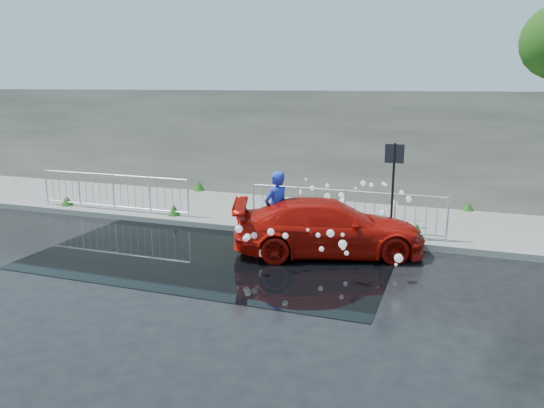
# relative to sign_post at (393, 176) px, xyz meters

# --- Properties ---
(ground) EXTENTS (90.00, 90.00, 0.00)m
(ground) POSITION_rel_sign_post_xyz_m (-4.20, -3.10, -1.72)
(ground) COLOR black
(ground) RESTS_ON ground
(pavement) EXTENTS (30.00, 4.00, 0.15)m
(pavement) POSITION_rel_sign_post_xyz_m (-4.20, 1.90, -1.65)
(pavement) COLOR slate
(pavement) RESTS_ON ground
(curb) EXTENTS (30.00, 0.25, 0.16)m
(curb) POSITION_rel_sign_post_xyz_m (-4.20, -0.10, -1.64)
(curb) COLOR slate
(curb) RESTS_ON ground
(retaining_wall) EXTENTS (30.00, 0.60, 3.50)m
(retaining_wall) POSITION_rel_sign_post_xyz_m (-4.20, 4.10, 0.18)
(retaining_wall) COLOR #59524A
(retaining_wall) RESTS_ON pavement
(puddle) EXTENTS (8.00, 5.00, 0.01)m
(puddle) POSITION_rel_sign_post_xyz_m (-3.70, -2.10, -1.72)
(puddle) COLOR black
(puddle) RESTS_ON ground
(sign_post) EXTENTS (0.45, 0.06, 2.50)m
(sign_post) POSITION_rel_sign_post_xyz_m (0.00, 0.00, 0.00)
(sign_post) COLOR black
(sign_post) RESTS_ON ground
(railing_left) EXTENTS (5.05, 0.05, 1.10)m
(railing_left) POSITION_rel_sign_post_xyz_m (-8.20, 0.25, -0.99)
(railing_left) COLOR silver
(railing_left) RESTS_ON pavement
(railing_right) EXTENTS (5.05, 0.05, 1.10)m
(railing_right) POSITION_rel_sign_post_xyz_m (-1.20, 0.25, -0.99)
(railing_right) COLOR silver
(railing_right) RESTS_ON pavement
(weeds) EXTENTS (12.17, 3.93, 0.37)m
(weeds) POSITION_rel_sign_post_xyz_m (-4.29, 1.32, -1.41)
(weeds) COLOR #1E4412
(weeds) RESTS_ON pavement
(water_spray) EXTENTS (3.44, 5.49, 1.07)m
(water_spray) POSITION_rel_sign_post_xyz_m (-1.41, -0.48, -1.01)
(water_spray) COLOR white
(water_spray) RESTS_ON ground
(red_car) EXTENTS (4.72, 3.15, 1.27)m
(red_car) POSITION_rel_sign_post_xyz_m (-1.27, -1.19, -1.09)
(red_car) COLOR #AA0D06
(red_car) RESTS_ON ground
(person) EXTENTS (0.73, 0.83, 1.90)m
(person) POSITION_rel_sign_post_xyz_m (-2.51, -1.30, -0.77)
(person) COLOR #2236AE
(person) RESTS_ON ground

